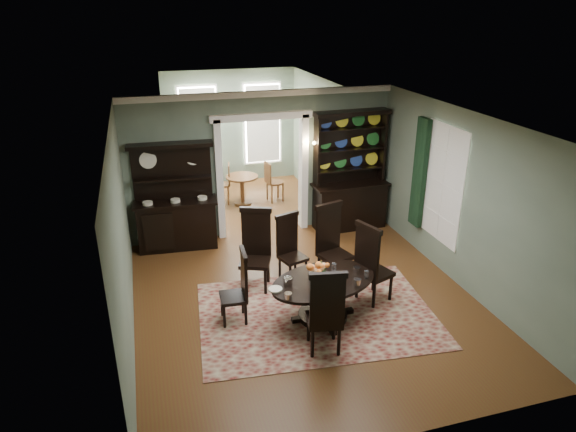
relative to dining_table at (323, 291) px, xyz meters
name	(u,v)px	position (x,y,z in m)	size (l,w,h in m)	color
room	(307,214)	(-0.11, 0.54, 1.10)	(5.51, 6.01, 3.01)	#562E16
parlor	(238,135)	(-0.11, 6.02, 1.04)	(3.51, 3.50, 3.01)	#562E16
doorway_trim	(262,159)	(-0.11, 3.49, 1.14)	(2.08, 0.25, 2.57)	white
right_window	(431,179)	(2.59, 1.42, 1.12)	(0.15, 1.47, 2.12)	white
wall_sconce	(308,144)	(0.84, 3.34, 1.41)	(0.27, 0.21, 0.21)	#B3782F
rug	(317,314)	(-0.06, 0.11, -0.47)	(3.67, 2.56, 0.01)	maroon
dining_table	(323,291)	(0.00, 0.00, 0.00)	(1.99, 1.99, 0.69)	black
centerpiece	(319,273)	(-0.05, 0.09, 0.28)	(1.60, 1.03, 0.26)	silver
chair_far_left	(256,246)	(-0.76, 1.31, 0.27)	(0.67, 0.65, 1.42)	black
chair_far_mid	(290,245)	(-0.13, 1.39, 0.16)	(0.55, 0.54, 1.21)	black
chair_far_right	(331,241)	(0.55, 1.14, 0.27)	(0.64, 0.62, 1.42)	black
chair_end_left	(239,285)	(-1.25, 0.31, 0.14)	(0.44, 0.46, 1.18)	black
chair_end_right	(371,262)	(0.89, 0.25, 0.26)	(0.64, 0.66, 1.40)	black
chair_near	(326,311)	(-0.27, -0.83, 0.23)	(0.57, 0.55, 1.35)	black
sideboard	(176,212)	(-1.93, 3.24, 0.26)	(1.65, 0.69, 2.13)	black
welsh_dresser	(349,187)	(1.75, 3.22, 0.44)	(1.65, 0.65, 2.55)	black
parlor_table	(242,186)	(-0.21, 5.17, -0.01)	(0.78, 0.78, 0.72)	brown
parlor_chair_left	(225,182)	(-0.60, 5.38, 0.05)	(0.44, 0.43, 0.99)	brown
parlor_chair_right	(272,181)	(0.54, 5.17, 0.06)	(0.44, 0.43, 1.00)	brown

